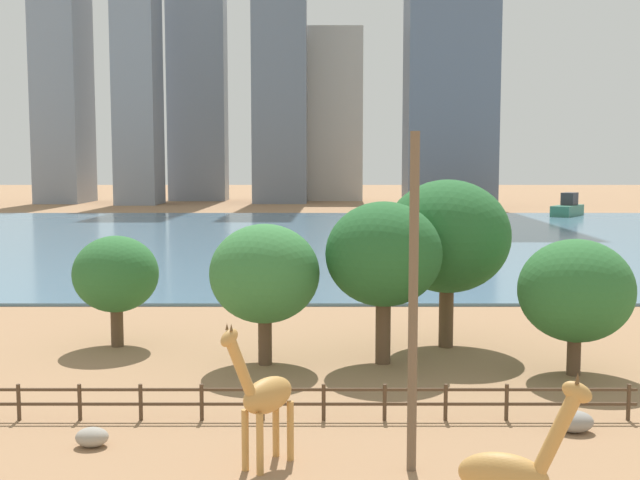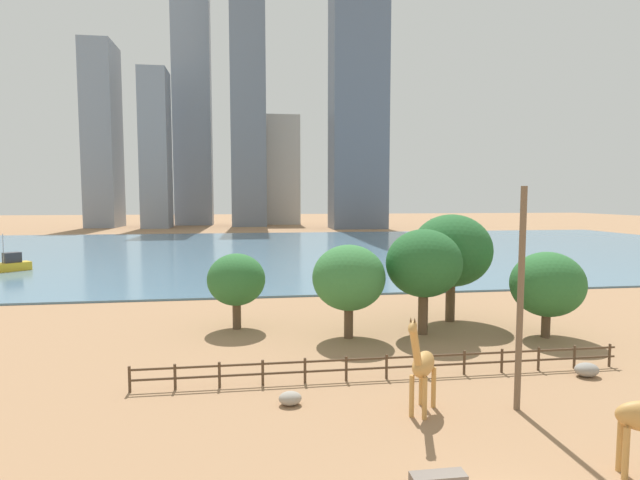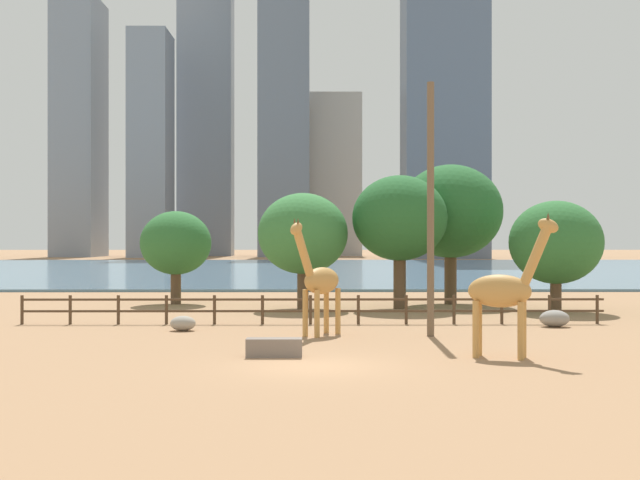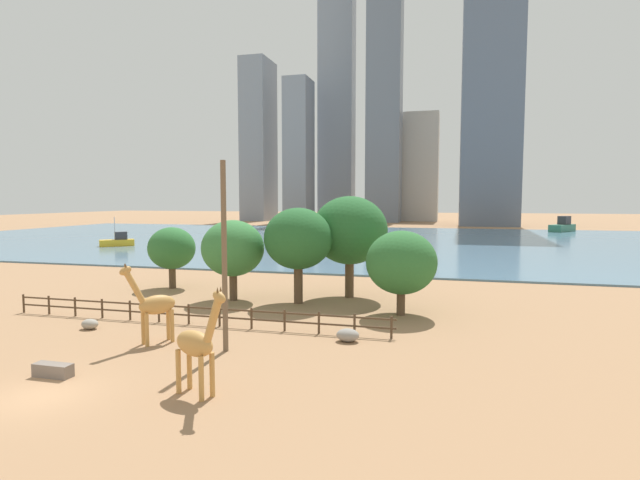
# 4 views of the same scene
# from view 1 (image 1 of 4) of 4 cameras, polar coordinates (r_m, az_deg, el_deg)

# --- Properties ---
(ground_plane) EXTENTS (400.00, 400.00, 0.00)m
(ground_plane) POSITION_cam_1_polar(r_m,az_deg,el_deg) (95.91, -1.24, 0.25)
(ground_plane) COLOR #9E7551
(harbor_water) EXTENTS (180.00, 86.00, 0.20)m
(harbor_water) POSITION_cam_1_polar(r_m,az_deg,el_deg) (92.92, -1.28, 0.13)
(harbor_water) COLOR slate
(harbor_water) RESTS_ON ground
(giraffe_tall) EXTENTS (2.90, 1.59, 4.62)m
(giraffe_tall) POSITION_cam_1_polar(r_m,az_deg,el_deg) (18.96, 13.30, -16.04)
(giraffe_tall) COLOR #C18C47
(giraffe_tall) RESTS_ON ground
(giraffe_companion) EXTENTS (2.27, 2.81, 4.61)m
(giraffe_companion) POSITION_cam_1_polar(r_m,az_deg,el_deg) (24.22, -4.11, -11.01)
(giraffe_companion) COLOR #C18C47
(giraffe_companion) RESTS_ON ground
(utility_pole) EXTENTS (0.28, 0.28, 9.95)m
(utility_pole) POSITION_cam_1_polar(r_m,az_deg,el_deg) (23.44, 6.54, -4.55)
(utility_pole) COLOR brown
(utility_pole) RESTS_ON ground
(boulder_near_fence) EXTENTS (1.29, 0.97, 0.73)m
(boulder_near_fence) POSITION_cam_1_polar(r_m,az_deg,el_deg) (28.95, 17.52, -12.20)
(boulder_near_fence) COLOR gray
(boulder_near_fence) RESTS_ON ground
(boulder_by_pole) EXTENTS (1.06, 0.83, 0.62)m
(boulder_by_pole) POSITION_cam_1_polar(r_m,az_deg,el_deg) (27.36, -16.01, -13.33)
(boulder_by_pole) COLOR gray
(boulder_by_pole) RESTS_ON ground
(enclosure_fence) EXTENTS (26.12, 0.14, 1.30)m
(enclosure_fence) POSITION_cam_1_polar(r_m,az_deg,el_deg) (28.77, -4.08, -11.23)
(enclosure_fence) COLOR #4C3826
(enclosure_fence) RESTS_ON ground
(tree_left_large) EXTENTS (4.85, 4.85, 5.83)m
(tree_left_large) POSITION_cam_1_polar(r_m,az_deg,el_deg) (35.58, 17.63, -3.46)
(tree_left_large) COLOR brown
(tree_left_large) RESTS_ON ground
(tree_center_broad) EXTENTS (4.90, 4.90, 6.33)m
(tree_center_broad) POSITION_cam_1_polar(r_m,az_deg,el_deg) (35.65, -4.07, -2.43)
(tree_center_broad) COLOR brown
(tree_center_broad) RESTS_ON ground
(tree_right_tall) EXTENTS (4.16, 4.16, 5.47)m
(tree_right_tall) POSITION_cam_1_polar(r_m,az_deg,el_deg) (40.37, -14.43, -2.40)
(tree_right_tall) COLOR brown
(tree_right_tall) RESTS_ON ground
(tree_left_small) EXTENTS (5.21, 5.21, 7.31)m
(tree_left_small) POSITION_cam_1_polar(r_m,az_deg,el_deg) (35.77, 4.44, -1.05)
(tree_left_small) COLOR brown
(tree_left_small) RESTS_ON ground
(tree_right_small) EXTENTS (6.10, 6.10, 8.20)m
(tree_right_small) POSITION_cam_1_polar(r_m,az_deg,el_deg) (39.29, 8.94, 0.23)
(tree_right_small) COLOR brown
(tree_right_small) RESTS_ON ground
(boat_ferry) EXTENTS (7.15, 8.64, 3.68)m
(boat_ferry) POSITION_cam_1_polar(r_m,az_deg,el_deg) (135.14, 17.10, 2.20)
(boat_ferry) COLOR #337259
(boat_ferry) RESTS_ON harbor_water
(skyline_block_central) EXTENTS (15.29, 12.98, 38.42)m
(skyline_block_central) POSITION_cam_1_polar(r_m,az_deg,el_deg) (185.20, 0.46, 8.83)
(skyline_block_central) COLOR #B7B2A8
(skyline_block_central) RESTS_ON ground
(skyline_tower_glass) EXTENTS (8.35, 11.40, 48.94)m
(skyline_tower_glass) POSITION_cam_1_polar(r_m,az_deg,el_deg) (171.12, -12.94, 10.71)
(skyline_tower_glass) COLOR gray
(skyline_tower_glass) RESTS_ON ground
(skyline_tower_short) EXTENTS (9.35, 15.25, 58.22)m
(skyline_tower_short) POSITION_cam_1_polar(r_m,az_deg,el_deg) (182.84, -17.97, 11.71)
(skyline_tower_short) COLOR gray
(skyline_tower_short) RESTS_ON ground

